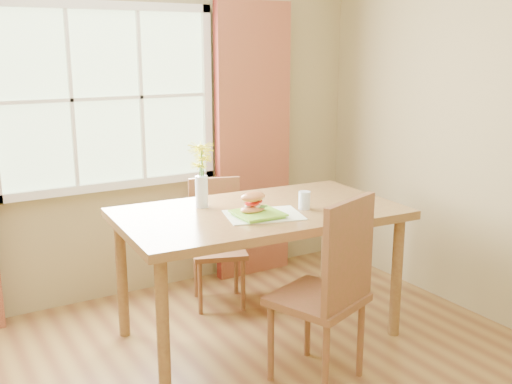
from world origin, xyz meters
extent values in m
cube|color=#9C8C5D|center=(0.00, 1.91, 1.35)|extent=(4.20, 0.02, 2.70)
cube|color=#B0CF9D|center=(0.00, 1.88, 1.50)|extent=(1.50, 0.02, 1.20)
cube|color=white|center=(0.00, 1.85, 2.13)|extent=(1.62, 0.04, 0.06)
cube|color=white|center=(0.00, 1.85, 0.87)|extent=(1.62, 0.04, 0.06)
cube|color=white|center=(0.78, 1.85, 1.50)|extent=(0.06, 0.04, 1.32)
cube|color=white|center=(0.00, 1.85, 1.50)|extent=(1.50, 0.03, 0.02)
cube|color=maroon|center=(1.15, 1.78, 1.10)|extent=(0.65, 0.08, 2.20)
cube|color=olive|center=(0.60, 0.77, 0.83)|extent=(1.82, 1.09, 0.05)
cylinder|color=olive|center=(-0.21, 0.42, 0.40)|extent=(0.07, 0.07, 0.80)
cylinder|color=olive|center=(1.37, 0.32, 0.40)|extent=(0.07, 0.07, 0.80)
cylinder|color=olive|center=(-0.17, 1.23, 0.40)|extent=(0.07, 0.07, 0.80)
cylinder|color=olive|center=(1.42, 1.13, 0.40)|extent=(0.07, 0.07, 0.80)
cube|color=brown|center=(0.60, 0.15, 0.49)|extent=(0.58, 0.58, 0.04)
cube|color=brown|center=(0.67, -0.04, 0.80)|extent=(0.44, 0.19, 0.58)
cylinder|color=brown|center=(0.49, -0.08, 0.23)|extent=(0.04, 0.04, 0.46)
cylinder|color=brown|center=(0.84, 0.04, 0.23)|extent=(0.04, 0.04, 0.46)
cylinder|color=brown|center=(0.37, 0.27, 0.23)|extent=(0.04, 0.04, 0.46)
cylinder|color=brown|center=(0.71, 0.39, 0.23)|extent=(0.04, 0.04, 0.46)
cube|color=brown|center=(0.60, 1.35, 0.41)|extent=(0.49, 0.49, 0.04)
cube|color=brown|center=(0.66, 1.51, 0.67)|extent=(0.37, 0.16, 0.49)
cylinder|color=brown|center=(0.40, 1.26, 0.19)|extent=(0.03, 0.03, 0.39)
cylinder|color=brown|center=(0.69, 1.15, 0.19)|extent=(0.03, 0.03, 0.39)
cylinder|color=brown|center=(0.51, 1.55, 0.19)|extent=(0.03, 0.03, 0.39)
cylinder|color=brown|center=(0.80, 1.44, 0.19)|extent=(0.03, 0.03, 0.39)
cube|color=beige|center=(0.55, 0.64, 0.86)|extent=(0.52, 0.44, 0.01)
cube|color=#7ED435|center=(0.50, 0.63, 0.87)|extent=(0.28, 0.28, 0.01)
ellipsoid|color=#C97A44|center=(0.49, 0.67, 0.90)|extent=(0.19, 0.15, 0.05)
ellipsoid|color=#4C8C2D|center=(0.54, 0.65, 0.91)|extent=(0.09, 0.06, 0.01)
cylinder|color=red|center=(0.49, 0.67, 0.94)|extent=(0.09, 0.09, 0.01)
cylinder|color=red|center=(0.52, 0.68, 0.94)|extent=(0.08, 0.08, 0.01)
ellipsoid|color=#C97A44|center=(0.49, 0.67, 0.98)|extent=(0.19, 0.15, 0.06)
cylinder|color=silver|center=(0.85, 0.64, 0.91)|extent=(0.07, 0.07, 0.11)
cylinder|color=silver|center=(0.85, 0.64, 0.90)|extent=(0.07, 0.07, 0.09)
cylinder|color=silver|center=(0.32, 1.02, 0.96)|extent=(0.08, 0.08, 0.20)
cylinder|color=silver|center=(0.32, 1.02, 0.91)|extent=(0.07, 0.07, 0.10)
cylinder|color=#3D7028|center=(0.32, 1.02, 1.05)|extent=(0.01, 0.01, 0.38)
cylinder|color=#3D7028|center=(0.33, 1.01, 1.02)|extent=(0.01, 0.01, 0.31)
cylinder|color=#3D7028|center=(0.31, 1.03, 0.99)|extent=(0.01, 0.01, 0.27)
cylinder|color=#3D7028|center=(0.33, 1.02, 1.03)|extent=(0.01, 0.01, 0.35)
camera|label=1|loc=(-1.28, -2.33, 1.86)|focal=42.00mm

